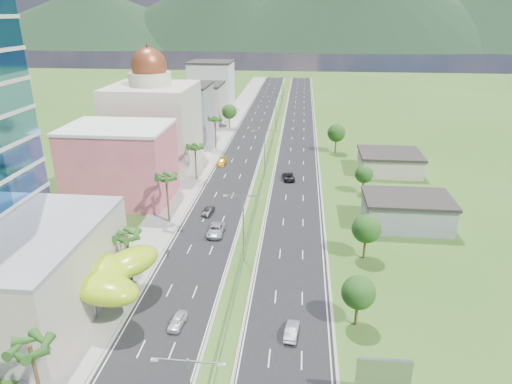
% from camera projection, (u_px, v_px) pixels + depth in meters
% --- Properties ---
extents(ground, '(500.00, 500.00, 0.00)m').
position_uv_depth(ground, '(235.00, 294.00, 63.34)').
color(ground, '#2D5119').
rests_on(ground, ground).
extents(road_left, '(11.00, 260.00, 0.04)m').
position_uv_depth(road_left, '(252.00, 132.00, 147.18)').
color(road_left, black).
rests_on(road_left, ground).
extents(road_right, '(11.00, 260.00, 0.04)m').
position_uv_depth(road_right, '(298.00, 134.00, 145.79)').
color(road_right, black).
rests_on(road_right, ground).
extents(sidewalk_left, '(7.00, 260.00, 0.12)m').
position_uv_depth(sidewalk_left, '(223.00, 132.00, 148.04)').
color(sidewalk_left, gray).
rests_on(sidewalk_left, ground).
extents(median_guardrail, '(0.10, 216.06, 0.76)m').
position_uv_depth(median_guardrail, '(271.00, 147.00, 129.62)').
color(median_guardrail, gray).
rests_on(median_guardrail, ground).
extents(streetlight_median_b, '(6.04, 0.25, 11.00)m').
position_uv_depth(streetlight_median_b, '(243.00, 220.00, 70.07)').
color(streetlight_median_b, gray).
rests_on(streetlight_median_b, ground).
extents(streetlight_median_c, '(6.04, 0.25, 11.00)m').
position_uv_depth(streetlight_median_c, '(265.00, 147.00, 107.03)').
color(streetlight_median_c, gray).
rests_on(streetlight_median_c, ground).
extents(streetlight_median_d, '(6.04, 0.25, 11.00)m').
position_uv_depth(streetlight_median_d, '(276.00, 109.00, 148.61)').
color(streetlight_median_d, gray).
rests_on(streetlight_median_d, ground).
extents(streetlight_median_e, '(6.04, 0.25, 11.00)m').
position_uv_depth(streetlight_median_e, '(282.00, 87.00, 190.18)').
color(streetlight_median_e, gray).
rests_on(streetlight_median_e, ground).
extents(lime_canopy, '(18.00, 15.00, 7.40)m').
position_uv_depth(lime_canopy, '(79.00, 271.00, 59.63)').
color(lime_canopy, '#97C413').
rests_on(lime_canopy, ground).
extents(pink_shophouse, '(20.00, 15.00, 15.00)m').
position_uv_depth(pink_shophouse, '(120.00, 165.00, 92.71)').
color(pink_shophouse, '#CB5361').
rests_on(pink_shophouse, ground).
extents(domed_building, '(20.00, 20.00, 28.70)m').
position_uv_depth(domed_building, '(154.00, 121.00, 112.53)').
color(domed_building, '#BFB59E').
rests_on(domed_building, ground).
extents(midrise_grey, '(16.00, 15.00, 16.00)m').
position_uv_depth(midrise_grey, '(183.00, 113.00, 136.78)').
color(midrise_grey, gray).
rests_on(midrise_grey, ground).
extents(midrise_beige, '(16.00, 15.00, 13.00)m').
position_uv_depth(midrise_beige, '(199.00, 104.00, 157.66)').
color(midrise_beige, '#BBAC9A').
rests_on(midrise_beige, ground).
extents(midrise_white, '(16.00, 15.00, 18.00)m').
position_uv_depth(midrise_white, '(212.00, 86.00, 177.99)').
color(midrise_white, silver).
rests_on(midrise_white, ground).
extents(billboard, '(5.20, 0.35, 6.20)m').
position_uv_depth(billboard, '(383.00, 374.00, 43.49)').
color(billboard, gray).
rests_on(billboard, ground).
extents(shed_near, '(15.00, 10.00, 5.00)m').
position_uv_depth(shed_near, '(406.00, 213.00, 82.92)').
color(shed_near, gray).
rests_on(shed_near, ground).
extents(shed_far, '(14.00, 12.00, 4.40)m').
position_uv_depth(shed_far, '(389.00, 163.00, 110.56)').
color(shed_far, '#BBAC9A').
rests_on(shed_far, ground).
extents(palm_tree_a, '(3.60, 3.60, 9.10)m').
position_uv_depth(palm_tree_a, '(30.00, 350.00, 41.47)').
color(palm_tree_a, '#47301C').
rests_on(palm_tree_a, ground).
extents(palm_tree_b, '(3.60, 3.60, 8.10)m').
position_uv_depth(palm_tree_b, '(127.00, 237.00, 64.00)').
color(palm_tree_b, '#47301C').
rests_on(palm_tree_b, ground).
extents(palm_tree_c, '(3.60, 3.60, 9.60)m').
position_uv_depth(palm_tree_c, '(166.00, 179.00, 81.94)').
color(palm_tree_c, '#47301C').
rests_on(palm_tree_c, ground).
extents(palm_tree_d, '(3.60, 3.60, 8.60)m').
position_uv_depth(palm_tree_d, '(195.00, 148.00, 103.55)').
color(palm_tree_d, '#47301C').
rests_on(palm_tree_d, ground).
extents(palm_tree_e, '(3.60, 3.60, 9.40)m').
position_uv_depth(palm_tree_e, '(215.00, 120.00, 126.36)').
color(palm_tree_e, '#47301C').
rests_on(palm_tree_e, ground).
extents(leafy_tree_lfar, '(4.90, 4.90, 8.05)m').
position_uv_depth(leafy_tree_lfar, '(229.00, 112.00, 150.47)').
color(leafy_tree_lfar, '#47301C').
rests_on(leafy_tree_lfar, ground).
extents(leafy_tree_ra, '(4.20, 4.20, 6.90)m').
position_uv_depth(leafy_tree_ra, '(358.00, 293.00, 55.47)').
color(leafy_tree_ra, '#47301C').
rests_on(leafy_tree_ra, ground).
extents(leafy_tree_rb, '(4.55, 4.55, 7.47)m').
position_uv_depth(leafy_tree_rb, '(366.00, 229.00, 70.75)').
color(leafy_tree_rb, '#47301C').
rests_on(leafy_tree_rb, ground).
extents(leafy_tree_rc, '(3.85, 3.85, 6.33)m').
position_uv_depth(leafy_tree_rc, '(364.00, 174.00, 96.64)').
color(leafy_tree_rc, '#47301C').
rests_on(leafy_tree_rc, ground).
extents(leafy_tree_rd, '(4.90, 4.90, 8.05)m').
position_uv_depth(leafy_tree_rd, '(336.00, 133.00, 124.28)').
color(leafy_tree_rd, '#47301C').
rests_on(leafy_tree_rd, ground).
extents(mountain_ridge, '(860.00, 140.00, 90.00)m').
position_uv_depth(mountain_ridge, '(354.00, 48.00, 473.56)').
color(mountain_ridge, black).
rests_on(mountain_ridge, ground).
extents(car_white_near_left, '(1.97, 4.04, 1.33)m').
position_uv_depth(car_white_near_left, '(177.00, 321.00, 56.83)').
color(car_white_near_left, silver).
rests_on(car_white_near_left, road_left).
extents(car_dark_left, '(2.01, 4.24, 1.34)m').
position_uv_depth(car_dark_left, '(208.00, 211.00, 87.84)').
color(car_dark_left, black).
rests_on(car_dark_left, road_left).
extents(car_silver_mid_left, '(2.69, 5.79, 1.61)m').
position_uv_depth(car_silver_mid_left, '(216.00, 230.00, 80.05)').
color(car_silver_mid_left, '#A2A5AA').
rests_on(car_silver_mid_left, road_left).
extents(car_yellow_far_left, '(2.27, 5.22, 1.50)m').
position_uv_depth(car_yellow_far_left, '(222.00, 162.00, 116.24)').
color(car_yellow_far_left, gold).
rests_on(car_yellow_far_left, road_left).
extents(car_silver_right, '(1.90, 4.33, 1.38)m').
position_uv_depth(car_silver_right, '(292.00, 331.00, 55.09)').
color(car_silver_right, '#B6BABF').
rests_on(car_silver_right, road_right).
extents(car_dark_far_right, '(3.31, 5.79, 1.52)m').
position_uv_depth(car_dark_far_right, '(288.00, 176.00, 106.07)').
color(car_dark_far_right, black).
rests_on(car_dark_far_right, road_right).
extents(motorcycle, '(0.82, 2.05, 1.28)m').
position_uv_depth(motorcycle, '(168.00, 251.00, 73.35)').
color(motorcycle, black).
rests_on(motorcycle, road_left).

